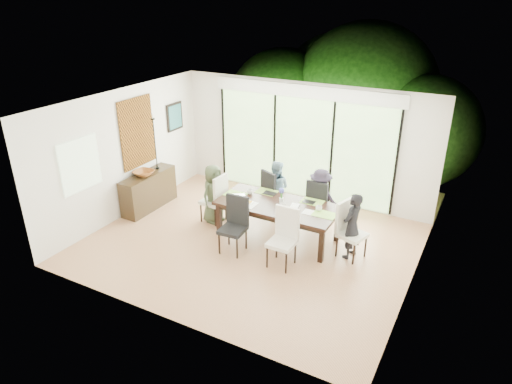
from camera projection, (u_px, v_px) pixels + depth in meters
The scene contains 62 objects.
floor at pixel (250, 244), 8.84m from camera, with size 6.00×5.00×0.01m, color #9A5F3D.
ceiling at pixel (249, 106), 7.73m from camera, with size 6.00×5.00×0.01m, color white.
wall_back at pixel (303, 142), 10.30m from camera, with size 6.00×0.02×2.70m, color silver.
wall_front at pixel (161, 241), 6.27m from camera, with size 6.00×0.02×2.70m, color beige.
wall_left at pixel (125, 153), 9.59m from camera, with size 0.02×5.00×2.70m, color silver.
wall_right at pixel (421, 215), 6.98m from camera, with size 0.02×5.00×2.70m, color silver.
glass_doors at pixel (302, 149), 10.33m from camera, with size 4.20×0.02×2.30m, color #598C3F.
blinds_header at pixel (305, 91), 9.79m from camera, with size 4.40×0.06×0.28m, color white.
mullion_a at pixel (224, 136), 11.23m from camera, with size 0.05×0.04×2.30m, color black.
mullion_b at pixel (275, 144), 10.62m from camera, with size 0.05×0.04×2.30m, color black.
mullion_c at pixel (332, 154), 10.02m from camera, with size 0.05×0.04×2.30m, color black.
mullion_d at pixel (396, 164), 9.41m from camera, with size 0.05×0.04×2.30m, color black.
side_window at pixel (80, 165), 8.54m from camera, with size 0.02×0.90×1.00m, color #8CAD7F.
deck at pixel (315, 185), 11.59m from camera, with size 6.00×1.80×0.10m, color brown.
rail_top at pixel (327, 154), 11.98m from camera, with size 6.00×0.08×0.06m, color brown.
foliage_left at pixel (282, 105), 13.20m from camera, with size 3.20×3.20×3.20m, color #14380F.
foliage_mid at pixel (364, 96), 12.58m from camera, with size 4.00×4.00×4.00m, color #14380F.
foliage_right at pixel (424, 131), 11.38m from camera, with size 2.80×2.80×2.80m, color #14380F.
foliage_far at pixel (337, 94), 13.65m from camera, with size 3.60×3.60×3.60m, color #14380F.
table_top at pixel (278, 205), 8.78m from camera, with size 2.34×1.07×0.06m, color black.
table_apron at pixel (278, 209), 8.82m from camera, with size 2.15×0.88×0.10m, color black.
table_leg_fl at pixel (219, 219), 9.05m from camera, with size 0.09×0.09×0.67m, color black.
table_leg_fr at pixel (321, 246), 8.12m from camera, with size 0.09×0.09×0.67m, color black.
table_leg_bl at pixel (241, 203), 9.75m from camera, with size 0.09×0.09×0.67m, color black.
table_leg_br at pixel (337, 225), 8.81m from camera, with size 0.09×0.09×0.67m, color black.
chair_left_end at pixel (213, 198), 9.50m from camera, with size 0.45×0.45×1.07m, color silver, non-canonical shape.
chair_right_end at pixel (353, 231), 8.20m from camera, with size 0.45×0.45×1.07m, color white, non-canonical shape.
chair_far_left at pixel (276, 193), 9.73m from camera, with size 0.45×0.45×1.07m, color black, non-canonical shape.
chair_far_right at pixel (320, 202), 9.29m from camera, with size 0.45×0.45×1.07m, color black, non-canonical shape.
chair_near_left at pixel (232, 226), 8.37m from camera, with size 0.45×0.45×1.07m, color black, non-canonical shape.
chair_near_right at pixel (282, 239), 7.93m from camera, with size 0.45×0.45×1.07m, color white, non-canonical shape.
person_left_end at pixel (214, 194), 9.45m from camera, with size 0.59×0.37×1.26m, color #3D4930.
person_right_end at pixel (352, 226), 8.17m from camera, with size 0.59×0.37×1.26m, color black.
person_far_left at pixel (276, 189), 9.67m from camera, with size 0.59×0.37×1.26m, color #7091A1.
person_far_right at pixel (320, 198), 9.24m from camera, with size 0.59×0.37×1.26m, color #221C2B.
placemat_left at pixel (235, 194), 9.18m from camera, with size 0.43×0.31×0.01m, color #75A63B.
placemat_right at pixel (324, 214), 8.36m from camera, with size 0.43×0.31×0.01m, color #8AC546.
placemat_far_l at pixel (266, 192), 9.29m from camera, with size 0.43×0.31×0.01m, color olive.
placemat_far_r at pixel (312, 202), 8.85m from camera, with size 0.43×0.31×0.01m, color #8FC345.
placemat_paper at pixel (245, 204), 8.77m from camera, with size 0.43×0.31×0.01m, color white.
tablet_far_l at pixel (270, 193), 9.20m from camera, with size 0.25×0.18×0.01m, color black.
tablet_far_r at pixel (309, 202), 8.83m from camera, with size 0.23×0.17×0.01m, color black.
papers at pixel (311, 213), 8.43m from camera, with size 0.29×0.21×0.00m, color white.
platter_base at pixel (245, 203), 8.76m from camera, with size 0.25×0.25×0.02m, color white.
platter_snacks at pixel (245, 202), 8.75m from camera, with size 0.20×0.20×0.01m, color orange.
vase at pixel (281, 201), 8.76m from camera, with size 0.08×0.08×0.12m, color silver.
hyacinth_stems at pixel (281, 195), 8.72m from camera, with size 0.04×0.04×0.16m, color #337226.
hyacinth_blooms at pixel (282, 191), 8.68m from camera, with size 0.11×0.11×0.11m, color #4B54BD.
laptop at pixel (237, 196), 9.05m from camera, with size 0.32×0.21×0.03m, color silver.
cup_a at pixel (250, 192), 9.17m from camera, with size 0.12×0.12×0.09m, color white.
cup_b at pixel (283, 205), 8.61m from camera, with size 0.10×0.10×0.09m, color white.
cup_c at pixel (319, 208), 8.48m from camera, with size 0.12×0.12×0.09m, color white.
book at pixel (291, 205), 8.70m from camera, with size 0.16×0.22×0.02m, color white.
sideboard at pixel (149, 191), 10.14m from camera, with size 0.41×1.45×0.81m, color black.
bowl at pixel (144, 173), 9.87m from camera, with size 0.43×0.43×0.10m, color brown.
candlestick_base at pixel (157, 168), 10.24m from camera, with size 0.09×0.09×0.04m, color black.
candlestick_shaft at pixel (155, 144), 10.01m from camera, with size 0.02×0.02×1.13m, color black.
candlestick_pan at pixel (153, 119), 9.78m from camera, with size 0.09×0.09×0.03m, color black.
candle at pixel (152, 116), 9.76m from camera, with size 0.03×0.03×0.09m, color silver.
tapestry at pixel (137, 133), 9.75m from camera, with size 0.02×1.00×1.50m, color brown.
art_frame at pixel (175, 117), 10.77m from camera, with size 0.03×0.55×0.65m, color black.
art_canvas at pixel (175, 117), 10.76m from camera, with size 0.01×0.45×0.55m, color #1C525A.
Camera 1 is at (3.74, -6.68, 4.53)m, focal length 32.00 mm.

